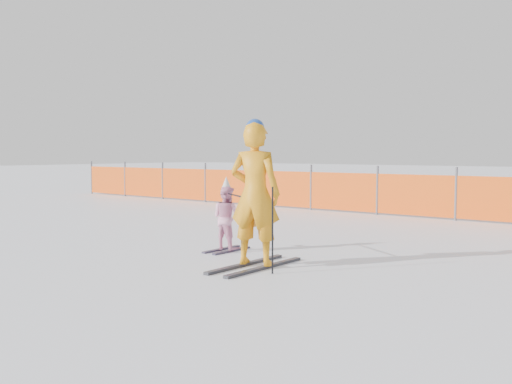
# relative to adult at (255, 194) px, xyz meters

# --- Properties ---
(ground) EXTENTS (120.00, 120.00, 0.00)m
(ground) POSITION_rel_adult_xyz_m (-0.40, 0.03, -1.02)
(ground) COLOR white
(ground) RESTS_ON ground
(adult) EXTENTS (0.82, 1.63, 2.05)m
(adult) POSITION_rel_adult_xyz_m (0.00, 0.00, 0.00)
(adult) COLOR black
(adult) RESTS_ON ground
(child) EXTENTS (0.50, 0.86, 1.21)m
(child) POSITION_rel_adult_xyz_m (-1.18, 0.74, -0.47)
(child) COLOR black
(child) RESTS_ON ground
(ski_poles) EXTENTS (1.54, 0.90, 1.15)m
(ski_poles) POSITION_rel_adult_xyz_m (-0.07, 0.08, -0.27)
(ski_poles) COLOR black
(ski_poles) RESTS_ON ground
(safety_fence) EXTENTS (17.89, 0.06, 1.25)m
(safety_fence) POSITION_rel_adult_xyz_m (-4.83, 7.15, -0.47)
(safety_fence) COLOR #595960
(safety_fence) RESTS_ON ground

